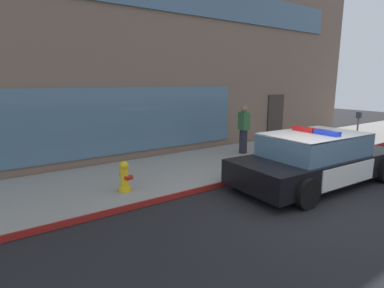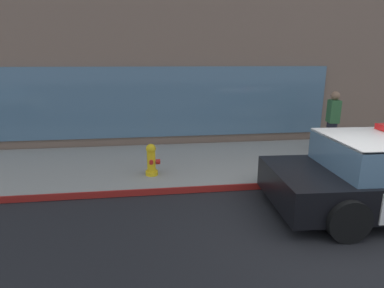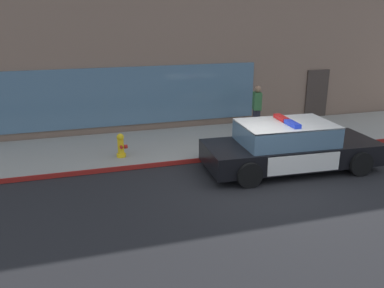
{
  "view_description": "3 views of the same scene",
  "coord_description": "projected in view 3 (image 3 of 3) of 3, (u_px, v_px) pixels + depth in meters",
  "views": [
    {
      "loc": [
        -5.84,
        -3.91,
        2.68
      ],
      "look_at": [
        -2.3,
        1.11,
        1.42
      ],
      "focal_mm": 28.67,
      "sensor_mm": 36.0,
      "label": 1
    },
    {
      "loc": [
        -3.16,
        -4.16,
        2.67
      ],
      "look_at": [
        -2.4,
        1.57,
        1.12
      ],
      "focal_mm": 29.24,
      "sensor_mm": 36.0,
      "label": 2
    },
    {
      "loc": [
        -4.44,
        -8.96,
        4.28
      ],
      "look_at": [
        -1.39,
        1.12,
        0.84
      ],
      "focal_mm": 37.49,
      "sensor_mm": 36.0,
      "label": 3
    }
  ],
  "objects": [
    {
      "name": "sidewalk",
      "position": [
        210.0,
        141.0,
        13.89
      ],
      "size": [
        48.0,
        3.44,
        0.15
      ],
      "primitive_type": "cube",
      "color": "gray",
      "rests_on": "ground"
    },
    {
      "name": "storefront_building",
      "position": [
        120.0,
        24.0,
        18.44
      ],
      "size": [
        24.37,
        10.32,
        7.6
      ],
      "color": "#7A6051",
      "rests_on": "ground"
    },
    {
      "name": "fire_hydrant",
      "position": [
        121.0,
        146.0,
        12.03
      ],
      "size": [
        0.34,
        0.39,
        0.73
      ],
      "color": "gold",
      "rests_on": "sidewalk"
    },
    {
      "name": "pedestrian_on_sidewalk",
      "position": [
        257.0,
        109.0,
        14.38
      ],
      "size": [
        0.34,
        0.45,
        1.71
      ],
      "rotation": [
        0.0,
        0.0,
        6.06
      ],
      "color": "#23232D",
      "rests_on": "sidewalk"
    },
    {
      "name": "ground",
      "position": [
        254.0,
        182.0,
        10.7
      ],
      "size": [
        48.0,
        48.0,
        0.0
      ],
      "primitive_type": "plane",
      "color": "black"
    },
    {
      "name": "curb_red_paint",
      "position": [
        229.0,
        157.0,
        12.31
      ],
      "size": [
        28.8,
        0.04,
        0.14
      ],
      "primitive_type": "cube",
      "color": "maroon",
      "rests_on": "ground"
    },
    {
      "name": "police_cruiser",
      "position": [
        289.0,
        146.0,
        11.41
      ],
      "size": [
        5.04,
        2.29,
        1.49
      ],
      "rotation": [
        0.0,
        0.0,
        -0.05
      ],
      "color": "black",
      "rests_on": "ground"
    }
  ]
}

